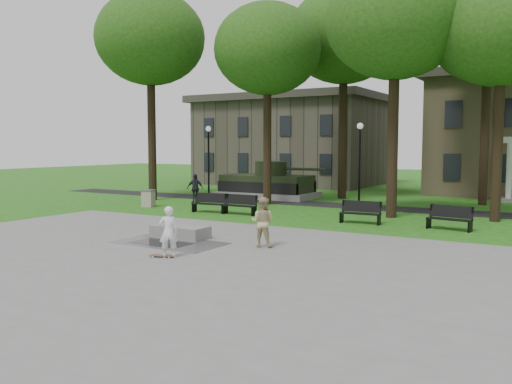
# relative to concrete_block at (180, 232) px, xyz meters

# --- Properties ---
(ground) EXTENTS (120.00, 120.00, 0.00)m
(ground) POSITION_rel_concrete_block_xyz_m (1.60, 1.33, -0.24)
(ground) COLOR #195313
(ground) RESTS_ON ground
(plaza) EXTENTS (22.00, 16.00, 0.02)m
(plaza) POSITION_rel_concrete_block_xyz_m (1.60, -3.67, -0.23)
(plaza) COLOR gray
(plaza) RESTS_ON ground
(footpath) EXTENTS (44.00, 2.60, 0.01)m
(footpath) POSITION_rel_concrete_block_xyz_m (1.60, 13.33, -0.24)
(footpath) COLOR black
(footpath) RESTS_ON ground
(building_left) EXTENTS (15.00, 10.00, 7.20)m
(building_left) POSITION_rel_concrete_block_xyz_m (-9.40, 27.83, 3.35)
(building_left) COLOR #4C443D
(building_left) RESTS_ON ground
(tree_0) EXTENTS (6.80, 6.80, 12.97)m
(tree_0) POSITION_rel_concrete_block_xyz_m (-10.40, 10.33, 9.78)
(tree_0) COLOR black
(tree_0) RESTS_ON ground
(tree_1) EXTENTS (6.20, 6.20, 11.63)m
(tree_1) POSITION_rel_concrete_block_xyz_m (-2.90, 11.83, 8.71)
(tree_1) COLOR black
(tree_1) RESTS_ON ground
(tree_2) EXTENTS (6.60, 6.60, 12.16)m
(tree_2) POSITION_rel_concrete_block_xyz_m (5.10, 9.83, 9.07)
(tree_2) COLOR black
(tree_2) RESTS_ON ground
(tree_3) EXTENTS (6.00, 6.00, 11.19)m
(tree_3) POSITION_rel_concrete_block_xyz_m (9.60, 10.83, 8.35)
(tree_3) COLOR black
(tree_3) RESTS_ON ground
(tree_4) EXTENTS (7.20, 7.20, 13.50)m
(tree_4) POSITION_rel_concrete_block_xyz_m (-0.40, 17.33, 10.15)
(tree_4) COLOR black
(tree_4) RESTS_ON ground
(tree_5) EXTENTS (6.40, 6.40, 12.44)m
(tree_5) POSITION_rel_concrete_block_xyz_m (8.10, 17.83, 9.42)
(tree_5) COLOR black
(tree_5) RESTS_ON ground
(lamp_left) EXTENTS (0.36, 0.36, 4.73)m
(lamp_left) POSITION_rel_concrete_block_xyz_m (-8.40, 13.63, 2.55)
(lamp_left) COLOR black
(lamp_left) RESTS_ON ground
(lamp_mid) EXTENTS (0.36, 0.36, 4.73)m
(lamp_mid) POSITION_rel_concrete_block_xyz_m (2.10, 13.63, 2.55)
(lamp_mid) COLOR black
(lamp_mid) RESTS_ON ground
(tank_monument) EXTENTS (7.45, 3.40, 2.40)m
(tank_monument) POSITION_rel_concrete_block_xyz_m (-4.86, 15.33, 0.61)
(tank_monument) COLOR gray
(tank_monument) RESTS_ON ground
(puddle) EXTENTS (2.20, 1.20, 0.00)m
(puddle) POSITION_rel_concrete_block_xyz_m (0.14, -1.25, -0.22)
(puddle) COLOR black
(puddle) RESTS_ON plaza
(concrete_block) EXTENTS (2.21, 1.02, 0.45)m
(concrete_block) POSITION_rel_concrete_block_xyz_m (0.00, 0.00, 0.00)
(concrete_block) COLOR gray
(concrete_block) RESTS_ON plaza
(skateboard) EXTENTS (0.80, 0.46, 0.07)m
(skateboard) POSITION_rel_concrete_block_xyz_m (1.75, -3.10, -0.19)
(skateboard) COLOR brown
(skateboard) RESTS_ON plaza
(skateboarder) EXTENTS (0.69, 0.67, 1.60)m
(skateboarder) POSITION_rel_concrete_block_xyz_m (1.95, -3.01, 0.58)
(skateboarder) COLOR white
(skateboarder) RESTS_ON plaza
(friend_watching) EXTENTS (0.93, 0.78, 1.70)m
(friend_watching) POSITION_rel_concrete_block_xyz_m (3.57, -0.01, 0.63)
(friend_watching) COLOR tan
(friend_watching) RESTS_ON plaza
(pedestrian_walker) EXTENTS (1.11, 0.69, 1.76)m
(pedestrian_walker) POSITION_rel_concrete_block_xyz_m (-6.97, 10.21, 0.63)
(pedestrian_walker) COLOR #21222D
(pedestrian_walker) RESTS_ON ground
(park_bench_0) EXTENTS (1.84, 0.77, 1.00)m
(park_bench_0) POSITION_rel_concrete_block_xyz_m (-3.54, 6.90, 0.28)
(park_bench_0) COLOR black
(park_bench_0) RESTS_ON ground
(park_bench_1) EXTENTS (1.80, 0.53, 1.00)m
(park_bench_1) POSITION_rel_concrete_block_xyz_m (-1.73, 6.99, 0.28)
(park_bench_1) COLOR black
(park_bench_1) RESTS_ON ground
(park_bench_2) EXTENTS (1.82, 0.63, 1.00)m
(park_bench_2) POSITION_rel_concrete_block_xyz_m (4.53, 7.11, 0.28)
(park_bench_2) COLOR black
(park_bench_2) RESTS_ON ground
(park_bench_3) EXTENTS (1.85, 0.79, 1.00)m
(park_bench_3) POSITION_rel_concrete_block_xyz_m (8.31, 7.20, 0.28)
(park_bench_3) COLOR black
(park_bench_3) RESTS_ON ground
(trash_bin) EXTENTS (0.82, 0.82, 0.96)m
(trash_bin) POSITION_rel_concrete_block_xyz_m (-8.07, 7.29, 0.24)
(trash_bin) COLOR #A89A8A
(trash_bin) RESTS_ON ground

